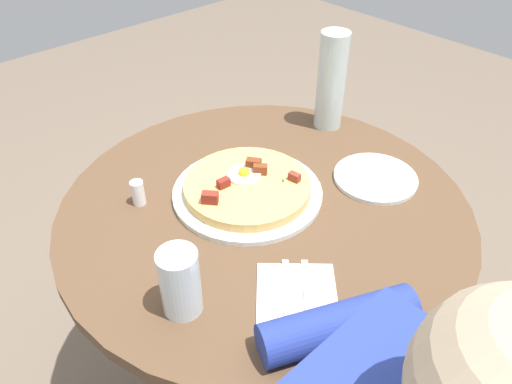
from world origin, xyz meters
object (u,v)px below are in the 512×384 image
at_px(breakfast_pizza, 247,186).
at_px(knife, 308,299).
at_px(bread_plate, 375,178).
at_px(dining_table, 264,262).
at_px(fork, 287,299).
at_px(water_glass, 180,282).
at_px(pizza_plate, 247,192).
at_px(salt_shaker, 138,193).
at_px(water_bottle, 331,81).

xyz_separation_m(breakfast_pizza, knife, (-0.29, 0.12, -0.02)).
bearing_deg(breakfast_pizza, knife, 157.19).
relative_size(breakfast_pizza, bread_plate, 1.46).
xyz_separation_m(dining_table, bread_plate, (-0.11, -0.25, 0.18)).
bearing_deg(fork, knife, 90.00).
height_order(dining_table, water_glass, water_glass).
bearing_deg(knife, water_glass, -85.67).
distance_m(pizza_plate, breakfast_pizza, 0.02).
bearing_deg(salt_shaker, dining_table, -133.58).
bearing_deg(pizza_plate, knife, 157.16).
bearing_deg(dining_table, breakfast_pizza, 5.67).
distance_m(fork, knife, 0.04).
xyz_separation_m(knife, water_bottle, (0.37, -0.48, 0.12)).
xyz_separation_m(dining_table, breakfast_pizza, (0.05, 0.01, 0.20)).
height_order(breakfast_pizza, salt_shaker, breakfast_pizza).
height_order(fork, water_glass, water_glass).
xyz_separation_m(bread_plate, water_bottle, (0.24, -0.11, 0.12)).
relative_size(bread_plate, fork, 1.05).
distance_m(bread_plate, fork, 0.41).
height_order(pizza_plate, water_glass, water_glass).
relative_size(bread_plate, salt_shaker, 3.35).
distance_m(dining_table, water_glass, 0.39).
height_order(water_glass, salt_shaker, water_glass).
xyz_separation_m(water_glass, water_bottle, (0.23, -0.64, 0.06)).
height_order(bread_plate, water_bottle, water_bottle).
bearing_deg(bread_plate, dining_table, 66.24).
bearing_deg(salt_shaker, water_bottle, -96.09).
bearing_deg(pizza_plate, water_bottle, -77.72).
bearing_deg(water_bottle, pizza_plate, 102.28).
bearing_deg(breakfast_pizza, bread_plate, -122.33).
xyz_separation_m(dining_table, fork, (-0.22, 0.15, 0.18)).
height_order(knife, water_glass, water_glass).
distance_m(breakfast_pizza, water_glass, 0.33).
bearing_deg(breakfast_pizza, fork, 150.86).
bearing_deg(pizza_plate, breakfast_pizza, -12.42).
bearing_deg(fork, salt_shaker, -130.35).
distance_m(breakfast_pizza, bread_plate, 0.30).
xyz_separation_m(pizza_plate, fork, (-0.27, 0.15, 0.00)).
bearing_deg(breakfast_pizza, water_bottle, -77.83).
height_order(pizza_plate, bread_plate, pizza_plate).
height_order(pizza_plate, breakfast_pizza, breakfast_pizza).
bearing_deg(fork, water_bottle, 167.99).
distance_m(dining_table, bread_plate, 0.33).
height_order(breakfast_pizza, bread_plate, breakfast_pizza).
xyz_separation_m(water_glass, salt_shaker, (0.29, -0.10, -0.04)).
relative_size(water_bottle, salt_shaker, 4.46).
relative_size(breakfast_pizza, salt_shaker, 4.89).
height_order(water_glass, water_bottle, water_bottle).
relative_size(breakfast_pizza, fork, 1.54).
bearing_deg(bread_plate, water_glass, 89.67).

